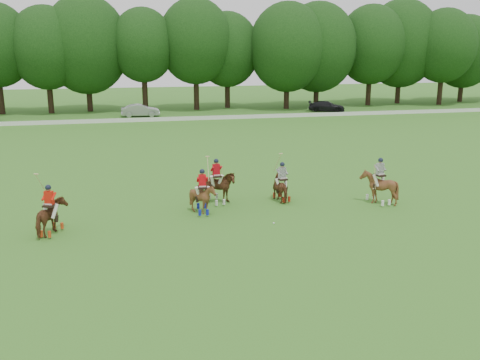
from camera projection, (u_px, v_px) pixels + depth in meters
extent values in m
plane|color=#3A7321|center=(208.00, 237.00, 23.42)|extent=(180.00, 180.00, 0.00)
cylinder|color=black|center=(0.00, 94.00, 65.29)|extent=(0.70, 0.70, 4.98)
cylinder|color=black|center=(50.00, 94.00, 66.19)|extent=(0.70, 0.70, 4.64)
ellipsoid|color=black|center=(46.00, 48.00, 64.82)|extent=(8.80, 8.80, 10.13)
cylinder|color=black|center=(89.00, 94.00, 68.20)|extent=(0.70, 0.70, 4.31)
ellipsoid|color=black|center=(86.00, 45.00, 66.71)|extent=(10.67, 10.67, 12.27)
cylinder|color=black|center=(145.00, 91.00, 68.16)|extent=(0.70, 0.70, 5.24)
ellipsoid|color=black|center=(143.00, 45.00, 66.79)|extent=(8.06, 8.06, 9.26)
cylinder|color=black|center=(196.00, 90.00, 69.84)|extent=(0.70, 0.70, 5.19)
ellipsoid|color=black|center=(195.00, 41.00, 68.35)|extent=(9.50, 9.50, 10.92)
cylinder|color=black|center=(227.00, 91.00, 72.19)|extent=(0.70, 0.70, 4.48)
ellipsoid|color=black|center=(227.00, 49.00, 70.86)|extent=(8.60, 8.60, 9.89)
cylinder|color=black|center=(287.00, 93.00, 71.20)|extent=(0.70, 0.70, 4.21)
ellipsoid|color=black|center=(287.00, 47.00, 69.76)|extent=(10.11, 10.11, 11.63)
cylinder|color=black|center=(316.00, 92.00, 73.51)|extent=(0.70, 0.70, 4.07)
ellipsoid|color=black|center=(318.00, 47.00, 72.06)|extent=(10.46, 10.46, 12.03)
cylinder|color=black|center=(369.00, 88.00, 75.33)|extent=(0.70, 0.70, 4.79)
ellipsoid|color=black|center=(371.00, 45.00, 73.88)|extent=(9.47, 9.47, 10.89)
cylinder|color=black|center=(398.00, 88.00, 78.01)|extent=(0.70, 0.70, 4.44)
ellipsoid|color=black|center=(401.00, 43.00, 76.48)|extent=(10.84, 10.84, 12.47)
cylinder|color=black|center=(440.00, 87.00, 76.00)|extent=(0.70, 0.70, 4.86)
ellipsoid|color=black|center=(444.00, 46.00, 74.59)|extent=(8.94, 8.94, 10.28)
cylinder|color=black|center=(461.00, 89.00, 80.12)|extent=(0.70, 0.70, 3.90)
ellipsoid|color=black|center=(464.00, 51.00, 78.80)|extent=(9.29, 9.29, 10.68)
cube|color=white|center=(151.00, 119.00, 59.30)|extent=(120.00, 0.10, 0.44)
imported|color=#A1A0A5|center=(140.00, 110.00, 63.23)|extent=(4.52, 1.68, 1.48)
imported|color=black|center=(327.00, 106.00, 68.33)|extent=(4.96, 3.49, 1.33)
imported|color=#552816|center=(51.00, 218.00, 23.51)|extent=(1.47, 2.02, 1.56)
cube|color=black|center=(50.00, 205.00, 23.37)|extent=(0.62, 0.68, 0.08)
cylinder|color=tan|center=(41.00, 185.00, 23.19)|extent=(0.31, 0.73, 1.08)
imported|color=#552816|center=(216.00, 188.00, 28.18)|extent=(1.87, 1.66, 1.72)
cube|color=black|center=(216.00, 176.00, 28.03)|extent=(0.51, 0.61, 0.08)
cylinder|color=tan|center=(222.00, 177.00, 28.15)|extent=(0.06, 0.21, 1.29)
imported|color=#552816|center=(203.00, 198.00, 26.50)|extent=(1.36, 1.50, 1.55)
cube|color=black|center=(202.00, 187.00, 26.37)|extent=(0.48, 0.59, 0.08)
cylinder|color=tan|center=(208.00, 169.00, 26.18)|extent=(0.09, 0.77, 1.08)
imported|color=#552816|center=(282.00, 188.00, 28.65)|extent=(1.09, 1.79, 1.41)
cube|color=black|center=(282.00, 179.00, 28.53)|extent=(0.55, 0.64, 0.08)
cylinder|color=tan|center=(277.00, 163.00, 28.18)|extent=(0.19, 0.76, 1.08)
imported|color=#552816|center=(379.00, 187.00, 28.14)|extent=(1.72, 1.86, 1.78)
cube|color=black|center=(380.00, 175.00, 27.98)|extent=(0.54, 0.63, 0.08)
cylinder|color=tan|center=(375.00, 177.00, 27.88)|extent=(0.07, 0.21, 1.29)
sphere|color=white|center=(274.00, 223.00, 25.07)|extent=(0.09, 0.09, 0.09)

